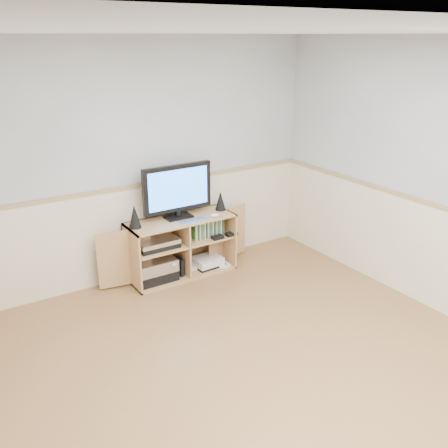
{
  "coord_description": "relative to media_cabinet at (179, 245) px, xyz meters",
  "views": [
    {
      "loc": [
        -2.01,
        -2.46,
        2.49
      ],
      "look_at": [
        0.33,
        1.2,
        0.84
      ],
      "focal_mm": 40.0,
      "sensor_mm": 36.0,
      "label": 1
    }
  ],
  "objects": [
    {
      "name": "wall_outlet",
      "position": [
        0.71,
        0.18,
        0.27
      ],
      "size": [
        0.12,
        0.03,
        0.12
      ],
      "primitive_type": "cube",
      "color": "white",
      "rests_on": "wall_back"
    },
    {
      "name": "keyboard",
      "position": [
        0.08,
        -0.19,
        0.32
      ],
      "size": [
        0.31,
        0.14,
        0.01
      ],
      "primitive_type": "cube",
      "rotation": [
        0.0,
        0.0,
        0.06
      ],
      "color": "silver",
      "rests_on": "media_cabinet"
    },
    {
      "name": "speaker_left",
      "position": [
        -0.51,
        -0.03,
        0.44
      ],
      "size": [
        0.13,
        0.13,
        0.24
      ],
      "primitive_type": "cone",
      "color": "black",
      "rests_on": "media_cabinet"
    },
    {
      "name": "room",
      "position": [
        -0.35,
        -1.93,
        0.88
      ],
      "size": [
        4.04,
        4.54,
        2.54
      ],
      "color": "#A47449",
      "rests_on": "ground"
    },
    {
      "name": "av_components",
      "position": [
        -0.32,
        -0.05,
        -0.11
      ],
      "size": [
        0.52,
        0.32,
        0.47
      ],
      "color": "black",
      "rests_on": "media_cabinet"
    },
    {
      "name": "game_consoles",
      "position": [
        0.3,
        -0.07,
        -0.26
      ],
      "size": [
        0.45,
        0.3,
        0.11
      ],
      "color": "white",
      "rests_on": "media_cabinet"
    },
    {
      "name": "game_cases",
      "position": [
        0.31,
        -0.07,
        0.15
      ],
      "size": [
        0.38,
        0.13,
        0.19
      ],
      "primitive_type": "cube",
      "color": "#3F8C3F",
      "rests_on": "media_cabinet"
    },
    {
      "name": "mouse",
      "position": [
        0.34,
        -0.19,
        0.34
      ],
      "size": [
        0.11,
        0.1,
        0.04
      ],
      "primitive_type": "ellipsoid",
      "rotation": [
        0.0,
        0.0,
        -0.39
      ],
      "color": "white",
      "rests_on": "media_cabinet"
    },
    {
      "name": "media_cabinet",
      "position": [
        0.0,
        0.0,
        0.0
      ],
      "size": [
        1.83,
        0.44,
        0.65
      ],
      "color": "tan",
      "rests_on": "floor"
    },
    {
      "name": "monitor",
      "position": [
        -0.0,
        -0.01,
        0.63
      ],
      "size": [
        0.78,
        0.18,
        0.58
      ],
      "color": "black",
      "rests_on": "media_cabinet"
    },
    {
      "name": "speaker_right",
      "position": [
        0.52,
        -0.03,
        0.43
      ],
      "size": [
        0.12,
        0.12,
        0.22
      ],
      "primitive_type": "cone",
      "color": "black",
      "rests_on": "media_cabinet"
    }
  ]
}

